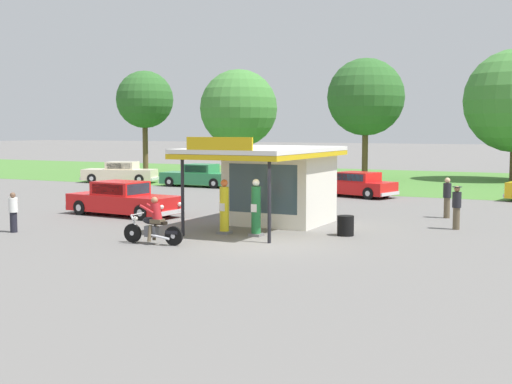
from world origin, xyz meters
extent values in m
plane|color=slate|center=(0.00, 0.00, 0.00)|extent=(300.00, 300.00, 0.00)
cube|color=#477A33|center=(0.00, 30.00, 0.00)|extent=(120.00, 24.00, 0.01)
cube|color=silver|center=(-1.68, 4.95, 1.47)|extent=(3.61, 3.35, 2.94)
cube|color=#384C56|center=(-1.68, 3.30, 1.53)|extent=(2.89, 0.05, 1.88)
cube|color=silver|center=(-1.68, 3.38, 3.02)|extent=(4.31, 6.98, 0.16)
cube|color=gold|center=(-1.68, 3.38, 2.84)|extent=(4.31, 6.98, 0.18)
cube|color=gold|center=(-1.68, -0.08, 3.32)|extent=(2.53, 0.08, 0.44)
cylinder|color=black|center=(0.02, 0.29, 1.47)|extent=(0.12, 0.12, 2.94)
cylinder|color=black|center=(-3.39, 0.29, 1.47)|extent=(0.12, 0.12, 2.94)
cube|color=slate|center=(-2.33, 1.43, 0.05)|extent=(0.44, 0.44, 0.10)
cylinder|color=yellow|center=(-2.33, 1.43, 0.91)|extent=(0.34, 0.34, 1.62)
cube|color=white|center=(-2.33, 1.25, 0.99)|extent=(0.22, 0.02, 0.28)
sphere|color=orange|center=(-2.33, 1.43, 1.86)|extent=(0.26, 0.26, 0.26)
cube|color=slate|center=(-1.04, 1.43, 0.05)|extent=(0.44, 0.44, 0.10)
cylinder|color=#1E6B33|center=(-1.04, 1.43, 0.94)|extent=(0.34, 0.34, 1.68)
cube|color=white|center=(-1.04, 1.25, 1.02)|extent=(0.22, 0.02, 0.28)
sphere|color=white|center=(-1.04, 1.43, 1.92)|extent=(0.26, 0.26, 0.26)
cylinder|color=black|center=(-4.15, -1.66, 0.32)|extent=(0.64, 0.13, 0.64)
cylinder|color=silver|center=(-4.15, -1.66, 0.32)|extent=(0.17, 0.13, 0.16)
cylinder|color=black|center=(-2.56, -1.57, 0.32)|extent=(0.64, 0.13, 0.64)
cylinder|color=silver|center=(-2.56, -1.57, 0.32)|extent=(0.17, 0.13, 0.16)
ellipsoid|color=black|center=(-3.45, -1.62, 0.78)|extent=(0.57, 0.27, 0.24)
cube|color=#59595E|center=(-3.40, -1.62, 0.42)|extent=(0.45, 0.26, 0.36)
cube|color=black|center=(-3.10, -1.60, 0.72)|extent=(0.49, 0.28, 0.10)
cylinder|color=silver|center=(-4.05, -1.65, 0.60)|extent=(0.37, 0.09, 0.71)
cylinder|color=silver|center=(-3.93, -1.65, 0.98)|extent=(0.07, 0.70, 0.04)
sphere|color=silver|center=(-4.03, -1.65, 0.82)|extent=(0.16, 0.16, 0.16)
cube|color=black|center=(-2.61, -1.58, 0.44)|extent=(0.45, 0.20, 0.12)
cylinder|color=silver|center=(-3.00, -1.74, 0.28)|extent=(0.71, 0.12, 0.18)
cube|color=brown|center=(-3.17, -1.61, 0.78)|extent=(0.42, 0.36, 0.14)
cylinder|color=brown|center=(-3.37, -1.78, 0.38)|extent=(0.13, 0.24, 0.56)
cylinder|color=brown|center=(-3.38, -1.46, 0.38)|extent=(0.13, 0.24, 0.56)
cylinder|color=#B21E23|center=(-3.21, -1.61, 1.09)|extent=(0.43, 0.34, 0.60)
sphere|color=#9E704C|center=(-3.27, -1.61, 1.47)|extent=(0.22, 0.22, 0.22)
cylinder|color=#B21E23|center=(-3.44, -1.82, 1.18)|extent=(0.54, 0.12, 0.31)
cylinder|color=#B21E23|center=(-3.46, -1.42, 1.18)|extent=(0.54, 0.12, 0.31)
cube|color=red|center=(-8.88, 4.09, 0.55)|extent=(5.33, 2.30, 0.74)
cube|color=red|center=(-9.06, 4.11, 1.21)|extent=(2.23, 1.82, 0.58)
cube|color=#283847|center=(-8.03, 4.02, 1.21)|extent=(0.16, 1.46, 0.46)
cube|color=#283847|center=(-8.99, 4.91, 1.21)|extent=(1.78, 0.18, 0.44)
cube|color=#283847|center=(-9.13, 3.30, 1.21)|extent=(1.78, 0.18, 0.44)
cube|color=silver|center=(-6.27, 3.87, 0.30)|extent=(0.27, 1.78, 0.18)
cube|color=silver|center=(-11.50, 4.31, 0.30)|extent=(0.27, 1.78, 0.18)
sphere|color=white|center=(-6.21, 4.46, 0.59)|extent=(0.18, 0.18, 0.18)
sphere|color=white|center=(-6.31, 3.27, 0.59)|extent=(0.18, 0.18, 0.18)
cylinder|color=black|center=(-7.05, 4.81, 0.33)|extent=(0.67, 0.26, 0.66)
cylinder|color=silver|center=(-7.05, 4.81, 0.33)|extent=(0.31, 0.24, 0.30)
cylinder|color=black|center=(-7.20, 3.07, 0.33)|extent=(0.67, 0.26, 0.66)
cylinder|color=silver|center=(-7.20, 3.07, 0.33)|extent=(0.31, 0.24, 0.30)
cylinder|color=black|center=(-10.57, 5.11, 0.33)|extent=(0.67, 0.26, 0.66)
cylinder|color=silver|center=(-10.57, 5.11, 0.33)|extent=(0.31, 0.24, 0.30)
cylinder|color=black|center=(-10.71, 3.37, 0.33)|extent=(0.67, 0.26, 0.66)
cylinder|color=silver|center=(-10.71, 3.37, 0.33)|extent=(0.31, 0.24, 0.30)
cube|color=red|center=(-2.59, 16.82, 0.53)|extent=(5.10, 3.10, 0.70)
cube|color=red|center=(-2.24, 16.72, 1.14)|extent=(2.41, 2.14, 0.50)
cube|color=#283847|center=(-3.20, 17.00, 1.14)|extent=(0.44, 1.42, 0.40)
cube|color=#283847|center=(-2.46, 15.94, 1.14)|extent=(1.68, 0.50, 0.38)
cube|color=#283847|center=(-2.02, 17.50, 1.14)|extent=(1.68, 0.50, 0.38)
cube|color=silver|center=(-4.91, 17.48, 0.30)|extent=(0.60, 1.74, 0.18)
cube|color=silver|center=(-0.27, 16.16, 0.30)|extent=(0.60, 1.74, 0.18)
sphere|color=white|center=(-5.09, 16.91, 0.57)|extent=(0.18, 0.18, 0.18)
sphere|color=white|center=(-4.76, 18.06, 0.57)|extent=(0.18, 0.18, 0.18)
cylinder|color=black|center=(-4.39, 16.42, 0.33)|extent=(0.69, 0.37, 0.66)
cylinder|color=silver|center=(-4.39, 16.42, 0.33)|extent=(0.35, 0.29, 0.30)
cylinder|color=black|center=(-3.91, 18.11, 0.33)|extent=(0.69, 0.37, 0.66)
cylinder|color=silver|center=(-3.91, 18.11, 0.33)|extent=(0.35, 0.29, 0.30)
cylinder|color=black|center=(-1.27, 15.54, 0.33)|extent=(0.69, 0.37, 0.66)
cylinder|color=silver|center=(-1.27, 15.54, 0.33)|extent=(0.35, 0.29, 0.30)
cylinder|color=black|center=(-0.79, 17.22, 0.33)|extent=(0.69, 0.37, 0.66)
cylinder|color=silver|center=(-0.79, 17.22, 0.33)|extent=(0.35, 0.29, 0.30)
cube|color=#2D844C|center=(-13.81, 18.52, 0.55)|extent=(4.91, 1.93, 0.75)
cube|color=#2D844C|center=(-13.53, 18.52, 1.21)|extent=(1.93, 1.62, 0.57)
cube|color=#283847|center=(-14.45, 18.50, 1.21)|extent=(0.08, 1.39, 0.46)
cube|color=#283847|center=(-13.51, 17.76, 1.21)|extent=(1.60, 0.08, 0.43)
cube|color=#283847|center=(-13.56, 19.29, 1.21)|extent=(1.60, 0.08, 0.43)
cube|color=silver|center=(-16.26, 18.44, 0.30)|extent=(0.17, 1.69, 0.18)
cube|color=silver|center=(-11.35, 18.59, 0.30)|extent=(0.17, 1.69, 0.18)
sphere|color=white|center=(-16.26, 17.87, 0.59)|extent=(0.18, 0.18, 0.18)
sphere|color=white|center=(-16.29, 19.01, 0.59)|extent=(0.18, 0.18, 0.18)
cylinder|color=black|center=(-15.43, 17.64, 0.33)|extent=(0.67, 0.22, 0.66)
cylinder|color=silver|center=(-15.43, 17.64, 0.33)|extent=(0.30, 0.23, 0.30)
cylinder|color=black|center=(-15.48, 19.30, 0.33)|extent=(0.67, 0.22, 0.66)
cylinder|color=silver|center=(-15.48, 19.30, 0.33)|extent=(0.30, 0.23, 0.30)
cylinder|color=black|center=(-12.13, 17.74, 0.33)|extent=(0.67, 0.22, 0.66)
cylinder|color=silver|center=(-12.13, 17.74, 0.33)|extent=(0.30, 0.23, 0.30)
cylinder|color=black|center=(-12.18, 19.40, 0.33)|extent=(0.67, 0.22, 0.66)
cylinder|color=silver|center=(-12.18, 19.40, 0.33)|extent=(0.30, 0.23, 0.30)
cube|color=silver|center=(5.57, 18.55, 0.30)|extent=(0.44, 1.84, 0.18)
sphere|color=white|center=(5.45, 17.94, 0.63)|extent=(0.18, 0.18, 0.18)
cube|color=beige|center=(-20.53, 19.00, 0.56)|extent=(5.39, 3.20, 0.77)
cube|color=beige|center=(-20.34, 19.06, 1.21)|extent=(2.38, 2.09, 0.52)
cube|color=#283847|center=(-21.28, 18.77, 1.21)|extent=(0.45, 1.34, 0.42)
cube|color=#283847|center=(-20.11, 18.32, 1.21)|extent=(1.64, 0.53, 0.40)
cube|color=#283847|center=(-20.57, 19.79, 1.21)|extent=(1.64, 0.53, 0.40)
cube|color=silver|center=(-22.99, 18.24, 0.30)|extent=(0.61, 1.65, 0.18)
cube|color=silver|center=(-18.07, 19.76, 0.30)|extent=(0.61, 1.65, 0.18)
sphere|color=white|center=(-22.84, 17.69, 0.60)|extent=(0.18, 0.18, 0.18)
sphere|color=white|center=(-23.17, 18.78, 0.60)|extent=(0.18, 0.18, 0.18)
cylinder|color=black|center=(-21.94, 17.69, 0.33)|extent=(0.69, 0.39, 0.66)
cylinder|color=silver|center=(-21.94, 17.69, 0.33)|extent=(0.35, 0.30, 0.30)
cylinder|color=black|center=(-22.43, 19.28, 0.33)|extent=(0.69, 0.39, 0.66)
cylinder|color=silver|center=(-22.43, 19.28, 0.33)|extent=(0.35, 0.30, 0.30)
cylinder|color=black|center=(-18.63, 18.71, 0.33)|extent=(0.69, 0.39, 0.66)
cylinder|color=silver|center=(-18.63, 18.71, 0.33)|extent=(0.35, 0.30, 0.30)
cylinder|color=black|center=(-19.12, 20.30, 0.33)|extent=(0.69, 0.39, 0.66)
cylinder|color=silver|center=(-19.12, 20.30, 0.33)|extent=(0.35, 0.30, 0.30)
cylinder|color=black|center=(-9.47, -1.75, 0.38)|extent=(0.26, 0.26, 0.75)
cylinder|color=white|center=(-9.47, -1.75, 1.02)|extent=(0.34, 0.34, 0.53)
sphere|color=brown|center=(-9.47, -1.75, 1.38)|extent=(0.20, 0.20, 0.20)
cylinder|color=brown|center=(5.05, 6.28, 0.42)|extent=(0.26, 0.26, 0.84)
cylinder|color=black|center=(5.05, 6.28, 1.14)|extent=(0.34, 0.34, 0.59)
sphere|color=#9E704C|center=(5.05, 6.28, 1.55)|extent=(0.23, 0.23, 0.23)
cylinder|color=black|center=(5.05, 6.28, 1.63)|extent=(0.36, 0.36, 0.02)
cylinder|color=brown|center=(4.06, 9.54, 0.44)|extent=(0.26, 0.26, 0.88)
cylinder|color=black|center=(4.06, 9.54, 1.19)|extent=(0.34, 0.34, 0.62)
sphere|color=tan|center=(4.06, 9.54, 1.62)|extent=(0.24, 0.24, 0.24)
cylinder|color=brown|center=(-4.46, 12.88, 0.43)|extent=(0.26, 0.26, 0.86)
cylinder|color=gold|center=(-4.46, 12.88, 1.17)|extent=(0.34, 0.34, 0.61)
sphere|color=#9E704C|center=(-4.46, 12.88, 1.59)|extent=(0.23, 0.23, 0.23)
cylinder|color=black|center=(-4.46, 12.88, 1.68)|extent=(0.37, 0.37, 0.02)
cylinder|color=brown|center=(-6.00, 29.77, 1.99)|extent=(0.45, 0.45, 3.99)
sphere|color=#2D6028|center=(-6.00, 29.77, 6.15)|extent=(5.76, 5.76, 5.76)
sphere|color=#2D6028|center=(-5.69, 29.99, 5.57)|extent=(3.77, 3.77, 3.77)
cylinder|color=brown|center=(-25.23, 28.73, 2.22)|extent=(0.45, 0.45, 4.44)
sphere|color=#2D6028|center=(-25.23, 28.73, 6.27)|extent=(4.88, 4.88, 4.88)
cylinder|color=brown|center=(-16.35, 29.11, 1.55)|extent=(0.37, 0.37, 3.10)
sphere|color=#427F38|center=(-16.35, 29.11, 5.43)|extent=(6.22, 6.22, 6.22)
sphere|color=#427F38|center=(-17.26, 29.16, 4.80)|extent=(3.30, 3.30, 3.30)
cylinder|color=black|center=(1.78, 2.96, 0.09)|extent=(0.60, 0.60, 0.18)
cylinder|color=black|center=(1.78, 2.96, 0.27)|extent=(0.60, 0.60, 0.18)
cylinder|color=black|center=(1.78, 2.96, 0.45)|extent=(0.60, 0.60, 0.18)
cylinder|color=black|center=(1.78, 2.96, 0.63)|extent=(0.60, 0.60, 0.18)
camera|label=1|loc=(9.87, -20.53, 3.84)|focal=48.77mm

